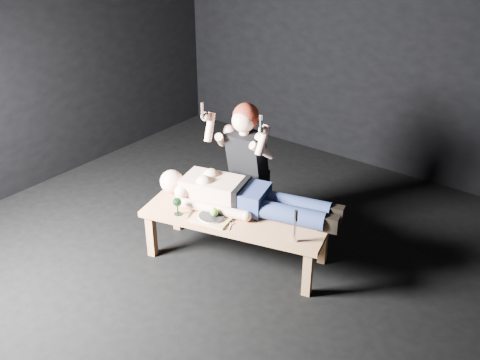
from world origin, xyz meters
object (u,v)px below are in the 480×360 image
Objects in this scene: table at (236,236)px; kneeling_woman at (251,165)px; lying_man at (247,194)px; carving_knife at (295,226)px; goblet at (177,206)px; serving_tray at (212,218)px.

kneeling_woman is at bearing 98.46° from table.
lying_man reaches higher than table.
goblet is at bearing 179.45° from carving_knife.
kneeling_woman is 0.83m from goblet.
carving_knife is at bearing -32.14° from lying_man.
goblet is (-0.40, -0.44, -0.06)m from lying_man.
carving_knife reaches higher than lying_man.
serving_tray reaches higher than table.
serving_tray is at bearing -86.62° from kneeling_woman.
serving_tray is at bearing 176.12° from carving_knife.
carving_knife is at bearing -39.22° from kneeling_woman.
table is 0.98× the size of lying_man.
goblet is at bearing -157.49° from serving_tray.
lying_man is 0.59m from goblet.
table is 0.38m from lying_man.
table is at bearing 38.32° from goblet.
goblet is 1.02m from carving_knife.
serving_tray is at bearing -125.83° from lying_man.
serving_tray is 0.31m from goblet.
serving_tray is 0.74m from carving_knife.
table is 0.58m from goblet.
carving_knife reaches higher than goblet.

